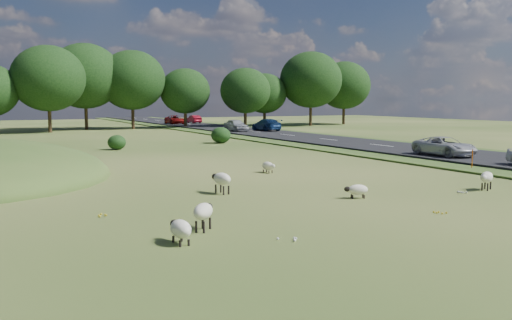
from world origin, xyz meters
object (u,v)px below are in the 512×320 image
Objects in this scene: car_2 at (194,119)px; car_4 at (236,125)px; marker_post at (472,160)px; sheep_1 at (268,166)px; sheep_2 at (487,177)px; sheep_4 at (203,211)px; sheep_5 at (180,229)px; sheep_3 at (222,179)px; car_3 at (175,120)px; sheep_0 at (357,190)px; car_0 at (266,125)px; car_1 at (445,146)px.

car_4 reaches higher than car_2.
sheep_1 is (-11.33, 4.20, -0.21)m from marker_post.
car_4 is (8.33, 45.23, 0.40)m from sheep_2.
sheep_4 is 0.27× the size of car_4.
car_4 reaches higher than sheep_5.
sheep_3 is at bearing 13.17° from sheep_4.
sheep_4 reaches higher than sheep_1.
sheep_4 is at bearing -22.00° from sheep_2.
car_4 is (0.00, -23.09, 0.08)m from car_3.
sheep_5 is 0.32× the size of car_2.
sheep_5 is 75.23m from car_3.
sheep_5 is (-9.70, -12.88, 0.05)m from sheep_1.
car_2 is (27.84, 72.81, 0.44)m from sheep_5.
marker_post reaches higher than sheep_1.
marker_post is at bearing -68.09° from sheep_5.
sheep_3 reaches higher than sheep_0.
car_3 is at bearing -80.96° from car_0.
marker_post is at bearing -94.34° from car_4.
car_4 reaches higher than car_1.
sheep_3 is 46.22m from car_0.
marker_post reaches higher than sheep_3.
sheep_0 is at bearing -67.72° from sheep_5.
sheep_0 is at bearing -157.87° from marker_post.
sheep_4 is 0.96× the size of sheep_5.
car_1 is 57.44m from car_3.
car_0 is at bearing -91.45° from sheep_0.
sheep_0 is at bearing 66.72° from car_0.
car_3 reaches higher than sheep_5.
car_4 is at bearing -11.96° from car_0.
car_4 is at bearing 81.22° from car_2.
sheep_4 is (-8.50, -11.64, 0.22)m from sheep_1.
marker_post is 39.64m from car_4.
marker_post is at bearing 83.95° from car_2.
car_4 is at bearing -86.79° from sheep_0.
sheep_3 reaches higher than sheep_1.
car_4 reaches higher than marker_post.
sheep_2 is at bearing 74.73° from car_0.
car_1 is 0.98× the size of car_3.
sheep_4 is 53.28m from car_0.
sheep_4 is at bearing 60.01° from car_0.
sheep_2 is 13.71m from car_1.
sheep_0 is 9.86m from sheep_5.
car_3 is (8.33, 68.32, 0.32)m from sheep_2.
sheep_4 is 0.23× the size of car_0.
sheep_2 is at bearing -42.07° from sheep_4.
marker_post is 1.13× the size of sheep_0.
sheep_1 reaches higher than sheep_0.
sheep_4 is 0.25× the size of car_3.
sheep_1 is 62.61m from car_2.
sheep_2 is at bearing 22.15° from sheep_1.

